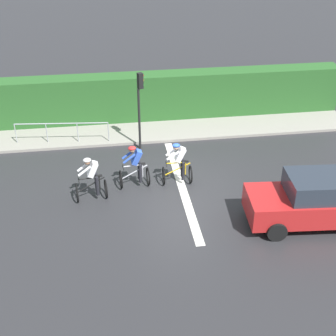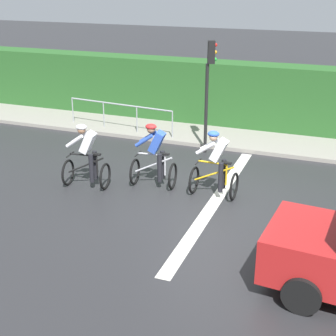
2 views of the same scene
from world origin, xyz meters
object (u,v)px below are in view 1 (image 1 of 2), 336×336
(cyclist_lead, at_px, (92,180))
(traffic_light_near_crossing, at_px, (140,100))
(cyclist_second, at_px, (135,167))
(car_red, at_px, (313,200))
(pedestrian_railing_kerbside, at_px, (62,128))
(cyclist_mid, at_px, (178,164))

(cyclist_lead, xyz_separation_m, traffic_light_near_crossing, (3.62, -2.08, 1.43))
(cyclist_second, xyz_separation_m, car_red, (-3.09, -5.50, 0.08))
(cyclist_second, xyz_separation_m, pedestrian_railing_kerbside, (3.81, 2.85, 0.01))
(cyclist_second, xyz_separation_m, traffic_light_near_crossing, (2.98, -0.49, 1.43))
(cyclist_mid, distance_m, pedestrian_railing_kerbside, 5.88)
(cyclist_lead, distance_m, cyclist_second, 1.71)
(cyclist_mid, bearing_deg, cyclist_second, 88.93)
(car_red, bearing_deg, traffic_light_near_crossing, 39.48)
(car_red, bearing_deg, cyclist_second, 60.65)
(traffic_light_near_crossing, bearing_deg, pedestrian_railing_kerbside, 76.07)
(traffic_light_near_crossing, bearing_deg, car_red, -140.52)
(cyclist_second, bearing_deg, car_red, -119.35)
(car_red, distance_m, pedestrian_railing_kerbside, 10.84)
(cyclist_lead, height_order, pedestrian_railing_kerbside, cyclist_lead)
(car_red, bearing_deg, cyclist_mid, 51.85)
(cyclist_second, distance_m, pedestrian_railing_kerbside, 4.76)
(cyclist_lead, relative_size, pedestrian_railing_kerbside, 0.41)
(pedestrian_railing_kerbside, bearing_deg, cyclist_mid, -130.78)
(cyclist_lead, distance_m, traffic_light_near_crossing, 4.41)
(cyclist_second, relative_size, cyclist_mid, 1.00)
(cyclist_lead, relative_size, car_red, 0.39)
(cyclist_lead, bearing_deg, car_red, -109.08)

